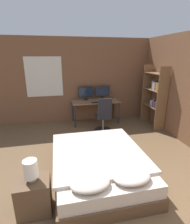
# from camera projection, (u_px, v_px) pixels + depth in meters

# --- Properties ---
(wall_back) EXTENTS (12.00, 0.08, 2.70)m
(wall_back) POSITION_uv_depth(u_px,v_px,m) (88.00, 81.00, 5.79)
(wall_back) COLOR brown
(wall_back) RESTS_ON ground_plane
(bed) EXTENTS (1.60, 1.99, 0.56)m
(bed) POSITION_uv_depth(u_px,v_px,m) (99.00, 165.00, 3.18)
(bed) COLOR brown
(bed) RESTS_ON ground_plane
(nightstand) EXTENTS (0.46, 0.38, 0.53)m
(nightstand) POSITION_uv_depth(u_px,v_px,m) (34.00, 196.00, 2.45)
(nightstand) COLOR brown
(nightstand) RESTS_ON ground_plane
(bedside_lamp) EXTENTS (0.19, 0.19, 0.32)m
(bedside_lamp) POSITION_uv_depth(u_px,v_px,m) (31.00, 169.00, 2.31)
(bedside_lamp) COLOR gray
(bedside_lamp) RESTS_ON nightstand
(desk) EXTENTS (1.53, 0.64, 0.75)m
(desk) POSITION_uv_depth(u_px,v_px,m) (96.00, 104.00, 5.68)
(desk) COLOR #846042
(desk) RESTS_ON ground_plane
(monitor_left) EXTENTS (0.50, 0.16, 0.44)m
(monitor_left) POSITION_uv_depth(u_px,v_px,m) (86.00, 92.00, 5.72)
(monitor_left) COLOR black
(monitor_left) RESTS_ON desk
(monitor_right) EXTENTS (0.50, 0.16, 0.44)m
(monitor_right) POSITION_uv_depth(u_px,v_px,m) (102.00, 92.00, 5.84)
(monitor_right) COLOR black
(monitor_right) RESTS_ON desk
(keyboard) EXTENTS (0.35, 0.13, 0.02)m
(keyboard) POSITION_uv_depth(u_px,v_px,m) (97.00, 102.00, 5.45)
(keyboard) COLOR black
(keyboard) RESTS_ON desk
(computer_mouse) EXTENTS (0.07, 0.05, 0.04)m
(computer_mouse) POSITION_uv_depth(u_px,v_px,m) (105.00, 102.00, 5.50)
(computer_mouse) COLOR black
(computer_mouse) RESTS_ON desk
(office_chair) EXTENTS (0.52, 0.52, 1.03)m
(office_chair) POSITION_uv_depth(u_px,v_px,m) (104.00, 119.00, 5.04)
(office_chair) COLOR black
(office_chair) RESTS_ON ground_plane
(bookshelf) EXTENTS (0.34, 0.89, 1.87)m
(bookshelf) POSITION_uv_depth(u_px,v_px,m) (156.00, 95.00, 5.23)
(bookshelf) COLOR brown
(bookshelf) RESTS_ON ground_plane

